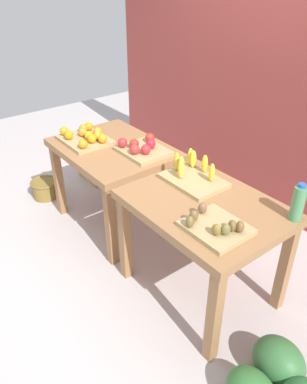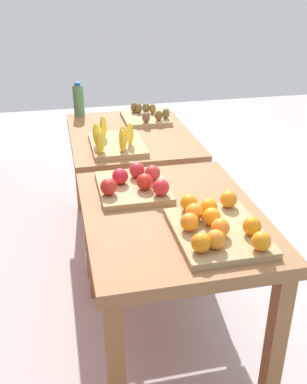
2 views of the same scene
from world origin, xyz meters
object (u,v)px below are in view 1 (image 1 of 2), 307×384
at_px(water_bottle, 298,203).
at_px(banana_crate, 193,175).
at_px(apple_bin, 142,148).
at_px(cardboard_produce_box, 98,169).
at_px(display_table_right, 204,218).
at_px(orange_bin, 86,137).
at_px(kiwi_bin, 216,226).
at_px(wicker_basket, 45,188).
at_px(display_table_left, 113,159).

bearing_deg(water_bottle, banana_crate, -167.43).
height_order(apple_bin, water_bottle, water_bottle).
xyz_separation_m(water_bottle, cardboard_produce_box, (-2.44, -0.00, -0.79)).
relative_size(water_bottle, cardboard_produce_box, 0.62).
distance_m(banana_crate, water_bottle, 0.76).
relative_size(apple_bin, cardboard_produce_box, 1.00).
xyz_separation_m(display_table_right, orange_bin, (-1.35, -0.13, 0.16)).
height_order(display_table_right, orange_bin, orange_bin).
distance_m(display_table_right, kiwi_bin, 0.33).
distance_m(orange_bin, kiwi_bin, 1.60).
bearing_deg(kiwi_bin, cardboard_produce_box, 168.28).
relative_size(orange_bin, wicker_basket, 1.57).
xyz_separation_m(banana_crate, cardboard_produce_box, (-1.71, 0.16, -0.71)).
relative_size(display_table_right, cardboard_produce_box, 2.60).
relative_size(orange_bin, water_bottle, 1.79).
relative_size(display_table_left, apple_bin, 2.60).
relative_size(banana_crate, cardboard_produce_box, 1.10).
distance_m(display_table_right, cardboard_produce_box, 2.08).
height_order(display_table_right, kiwi_bin, kiwi_bin).
bearing_deg(display_table_right, wicker_basket, -169.86).
xyz_separation_m(apple_bin, water_bottle, (1.34, 0.18, 0.08)).
xyz_separation_m(display_table_left, display_table_right, (1.12, 0.00, 0.00)).
height_order(display_table_left, apple_bin, apple_bin).
distance_m(apple_bin, water_bottle, 1.35).
relative_size(apple_bin, banana_crate, 0.91).
bearing_deg(banana_crate, apple_bin, -178.76).
xyz_separation_m(display_table_left, wicker_basket, (-0.84, -0.35, -0.57)).
distance_m(orange_bin, water_bottle, 1.87).
relative_size(display_table_left, display_table_right, 1.00).
bearing_deg(banana_crate, display_table_right, -27.16).
bearing_deg(apple_bin, wicker_basket, -156.29).
distance_m(display_table_left, cardboard_produce_box, 1.07).
relative_size(orange_bin, cardboard_produce_box, 1.12).
bearing_deg(apple_bin, cardboard_produce_box, 171.10).
bearing_deg(banana_crate, cardboard_produce_box, 174.63).
xyz_separation_m(kiwi_bin, wicker_basket, (-2.20, -0.19, -0.71)).
xyz_separation_m(apple_bin, banana_crate, (0.60, 0.01, 0.00)).
distance_m(apple_bin, kiwi_bin, 1.16).
xyz_separation_m(banana_crate, water_bottle, (0.74, 0.16, 0.07)).
distance_m(orange_bin, apple_bin, 0.54).
relative_size(display_table_left, water_bottle, 4.17).
distance_m(display_table_right, orange_bin, 1.37).
height_order(orange_bin, wicker_basket, orange_bin).
bearing_deg(wicker_basket, display_table_right, 10.14).
xyz_separation_m(orange_bin, cardboard_produce_box, (-0.63, 0.43, -0.71)).
bearing_deg(water_bottle, cardboard_produce_box, -179.90).
height_order(display_table_left, display_table_right, same).
distance_m(banana_crate, kiwi_bin, 0.60).
height_order(apple_bin, banana_crate, banana_crate).
relative_size(display_table_right, banana_crate, 2.36).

